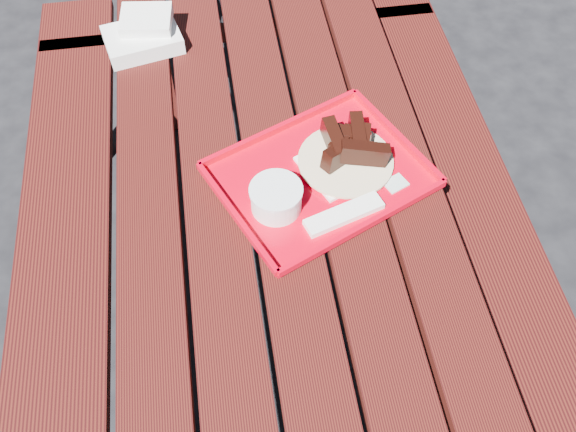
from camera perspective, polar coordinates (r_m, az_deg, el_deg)
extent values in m
plane|color=black|center=(2.12, -0.63, -9.76)|extent=(60.00, 60.00, 0.00)
cube|color=#46140D|center=(1.50, -12.28, 1.17)|extent=(0.14, 2.40, 0.04)
cube|color=#46140D|center=(1.49, -6.59, 1.89)|extent=(0.14, 2.40, 0.04)
cube|color=#46140D|center=(1.50, -0.87, 2.60)|extent=(0.14, 2.40, 0.04)
cube|color=#46140D|center=(1.51, 4.76, 3.27)|extent=(0.14, 2.40, 0.04)
cube|color=#46140D|center=(1.55, 10.21, 3.88)|extent=(0.14, 2.40, 0.04)
cube|color=#46140D|center=(1.80, -19.48, -5.72)|extent=(0.25, 2.40, 0.04)
cube|color=#46140D|center=(2.49, -17.12, 8.48)|extent=(0.06, 0.06, 0.42)
cube|color=#46140D|center=(1.87, 17.11, -1.10)|extent=(0.25, 2.40, 0.04)
cube|color=#46140D|center=(2.54, 9.79, 11.57)|extent=(0.06, 0.06, 0.42)
cube|color=#46140D|center=(2.43, -11.39, 14.14)|extent=(0.06, 0.06, 0.75)
cube|color=#46140D|center=(2.46, 3.10, 15.76)|extent=(0.06, 0.06, 0.75)
cube|color=#46140D|center=(2.39, -4.21, 16.09)|extent=(1.40, 0.06, 0.04)
cube|color=red|center=(1.48, 2.87, 3.40)|extent=(0.55, 0.49, 0.01)
cube|color=red|center=(1.56, -0.69, 7.88)|extent=(0.41, 0.19, 0.02)
cube|color=red|center=(1.39, 6.89, -0.86)|extent=(0.41, 0.19, 0.02)
cube|color=red|center=(1.57, 9.68, 7.11)|extent=(0.15, 0.32, 0.02)
cube|color=red|center=(1.40, -4.65, -0.02)|extent=(0.15, 0.32, 0.02)
cube|color=white|center=(1.49, 4.49, 4.45)|extent=(0.20, 0.20, 0.01)
cylinder|color=beige|center=(1.50, 5.15, 4.94)|extent=(0.22, 0.22, 0.01)
cylinder|color=white|center=(1.40, -1.06, 1.49)|extent=(0.11, 0.11, 0.06)
cylinder|color=white|center=(1.37, -1.08, 2.29)|extent=(0.12, 0.12, 0.01)
cube|color=white|center=(1.40, 5.00, 0.16)|extent=(0.19, 0.10, 0.02)
cube|color=silver|center=(1.48, 9.54, 2.87)|extent=(0.06, 0.06, 0.00)
cube|color=white|center=(1.84, -12.79, 15.03)|extent=(0.22, 0.18, 0.04)
cube|color=white|center=(1.84, -12.47, 16.60)|extent=(0.15, 0.12, 0.04)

